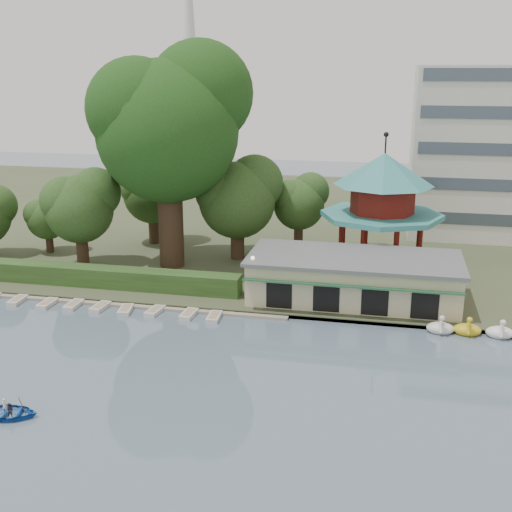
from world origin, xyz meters
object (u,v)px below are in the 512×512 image
(dock, at_px, (101,302))
(pavilion, at_px, (383,199))
(big_tree, at_px, (170,119))
(boathouse, at_px, (354,277))
(rowboat_with_passengers, at_px, (7,409))

(dock, bearing_deg, pavilion, 31.66)
(big_tree, bearing_deg, dock, -106.14)
(dock, xyz_separation_m, big_tree, (3.19, 11.03, 15.18))
(dock, distance_m, boathouse, 22.62)
(pavilion, bearing_deg, rowboat_with_passengers, -121.77)
(boathouse, xyz_separation_m, pavilion, (2.00, 10.03, 5.11))
(pavilion, distance_m, rowboat_with_passengers, 40.57)
(pavilion, distance_m, big_tree, 22.55)
(dock, height_order, pavilion, pavilion)
(boathouse, distance_m, rowboat_with_passengers, 30.66)
(big_tree, height_order, rowboat_with_passengers, big_tree)
(big_tree, bearing_deg, pavilion, 10.28)
(dock, distance_m, pavilion, 29.14)
(big_tree, xyz_separation_m, rowboat_with_passengers, (-0.24, -30.21, -14.78))
(pavilion, bearing_deg, big_tree, -169.72)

